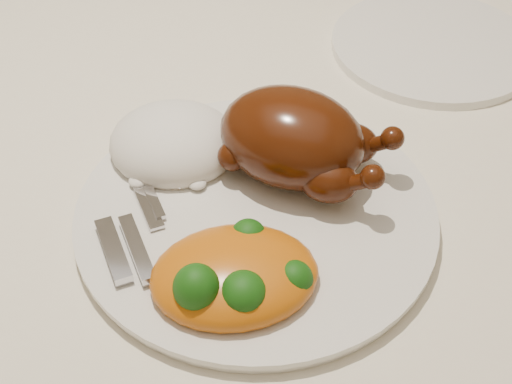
# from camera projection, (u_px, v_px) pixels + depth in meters

# --- Properties ---
(dining_table) EXTENTS (1.60, 0.90, 0.76)m
(dining_table) POSITION_uv_depth(u_px,v_px,m) (174.00, 165.00, 0.81)
(dining_table) COLOR brown
(dining_table) RESTS_ON floor
(tablecloth) EXTENTS (1.73, 1.03, 0.18)m
(tablecloth) POSITION_uv_depth(u_px,v_px,m) (169.00, 114.00, 0.76)
(tablecloth) COLOR #EEE7CC
(tablecloth) RESTS_ON dining_table
(dinner_plate) EXTENTS (0.35, 0.35, 0.01)m
(dinner_plate) POSITION_uv_depth(u_px,v_px,m) (256.00, 214.00, 0.60)
(dinner_plate) COLOR silver
(dinner_plate) RESTS_ON tablecloth
(side_plate) EXTENTS (0.29, 0.29, 0.01)m
(side_plate) POSITION_uv_depth(u_px,v_px,m) (433.00, 45.00, 0.79)
(side_plate) COLOR silver
(side_plate) RESTS_ON tablecloth
(roast_chicken) EXTENTS (0.17, 0.13, 0.08)m
(roast_chicken) POSITION_uv_depth(u_px,v_px,m) (296.00, 139.00, 0.60)
(roast_chicken) COLOR #421707
(roast_chicken) RESTS_ON dinner_plate
(rice_mound) EXTENTS (0.13, 0.12, 0.06)m
(rice_mound) POSITION_uv_depth(u_px,v_px,m) (174.00, 144.00, 0.64)
(rice_mound) COLOR white
(rice_mound) RESTS_ON dinner_plate
(mac_and_cheese) EXTENTS (0.15, 0.13, 0.06)m
(mac_and_cheese) POSITION_uv_depth(u_px,v_px,m) (241.00, 276.00, 0.53)
(mac_and_cheese) COLOR #D85B0D
(mac_and_cheese) RESTS_ON dinner_plate
(cutlery) EXTENTS (0.08, 0.16, 0.01)m
(cutlery) POSITION_uv_depth(u_px,v_px,m) (133.00, 229.00, 0.57)
(cutlery) COLOR silver
(cutlery) RESTS_ON dinner_plate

